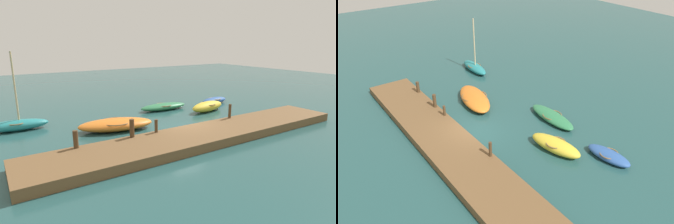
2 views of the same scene
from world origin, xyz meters
TOP-DOWN VIEW (x-y plane):
  - ground_plane at (0.00, 0.00)m, footprint 84.00×84.00m
  - dock_platform at (0.00, -2.24)m, footprint 21.09×3.34m
  - rowboat_green at (1.97, 5.69)m, footprint 4.36×1.55m
  - motorboat_orange at (-3.79, 2.47)m, footprint 5.27×3.12m
  - dinghy_blue at (7.48, 5.31)m, footprint 3.04×1.43m
  - rowboat_yellow at (4.86, 3.26)m, footprint 3.81×1.98m
  - rowboat_teal at (-9.42, 5.95)m, footprint 4.04×1.42m
  - mooring_post_west at (-7.31, -0.82)m, footprint 0.26×0.26m
  - mooring_post_mid_west at (-4.17, -0.82)m, footprint 0.27×0.27m
  - mooring_post_mid_east at (-2.59, -0.82)m, footprint 0.19×0.19m
  - mooring_post_east at (3.42, -0.82)m, footprint 0.20×0.20m

SIDE VIEW (x-z plane):
  - ground_plane at x=0.00m, z-range 0.00..0.00m
  - dock_platform at x=0.00m, z-range 0.00..0.54m
  - rowboat_green at x=1.97m, z-range 0.01..0.58m
  - dinghy_blue at x=7.48m, z-range 0.01..0.59m
  - motorboat_orange at x=-3.79m, z-range 0.01..0.79m
  - rowboat_teal at x=-9.42m, z-range -2.19..3.02m
  - rowboat_yellow at x=4.86m, z-range 0.01..0.84m
  - mooring_post_mid_east at x=-2.59m, z-range 0.54..1.33m
  - mooring_post_west at x=-7.31m, z-range 0.54..1.46m
  - mooring_post_east at x=3.42m, z-range 0.54..1.54m
  - mooring_post_mid_west at x=-4.17m, z-range 0.54..1.58m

